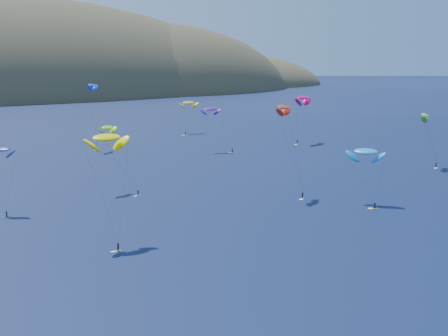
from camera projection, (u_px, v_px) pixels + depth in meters
ground at (438, 315)px, 94.94m from camera, size 2800.00×2800.00×0.00m
island at (2, 104)px, 595.78m from camera, size 730.00×300.00×210.00m
kitesurfer_2 at (107, 138)px, 129.48m from camera, size 9.82×11.56×24.56m
kitesurfer_3 at (108, 128)px, 176.85m from camera, size 8.72×13.81×20.01m
kitesurfer_4 at (92, 85)px, 251.44m from camera, size 7.97×8.18×28.14m
kitesurfer_5 at (366, 151)px, 163.77m from camera, size 9.61×13.30×16.34m
kitesurfer_6 at (210, 109)px, 247.78m from camera, size 10.14×12.00×19.08m
kitesurfer_8 at (303, 98)px, 271.14m from camera, size 12.73×9.82×22.81m
kitesurfer_9 at (283, 107)px, 170.63m from camera, size 8.67×11.87×26.71m
kitesurfer_10 at (1, 149)px, 153.61m from camera, size 7.53×10.74×17.73m
kitesurfer_11 at (189, 103)px, 304.34m from camera, size 11.69×11.82×17.28m
kitesurfer_13 at (425, 115)px, 214.26m from camera, size 9.03×9.30×20.26m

